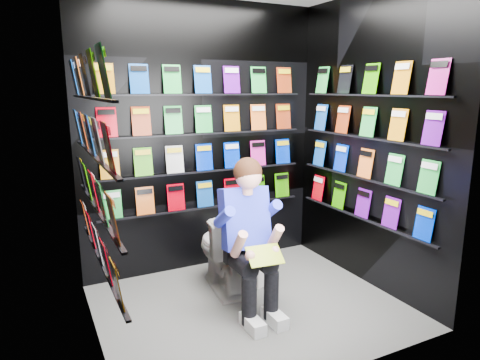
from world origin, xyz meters
name	(u,v)px	position (x,y,z in m)	size (l,w,h in m)	color
floor	(250,306)	(0.00, 0.00, 0.00)	(2.40, 2.40, 0.00)	slate
wall_back	(203,138)	(0.00, 1.00, 1.30)	(2.40, 0.04, 2.60)	black
wall_front	(333,175)	(0.00, -1.00, 1.30)	(2.40, 0.04, 2.60)	black
wall_left	(87,164)	(-1.20, 0.00, 1.30)	(0.04, 2.00, 2.60)	black
wall_right	(370,143)	(1.20, 0.00, 1.30)	(0.04, 2.00, 2.60)	black
comics_back	(204,138)	(0.00, 0.97, 1.31)	(2.10, 0.06, 1.37)	red
comics_left	(92,163)	(-1.17, 0.00, 1.31)	(0.06, 1.70, 1.37)	red
comics_right	(367,143)	(1.17, 0.00, 1.31)	(0.06, 1.70, 1.37)	red
toilet	(224,250)	(-0.05, 0.41, 0.37)	(0.42, 0.75, 0.73)	white
longbox	(253,266)	(0.26, 0.45, 0.14)	(0.20, 0.36, 0.27)	white
longbox_lid	(253,251)	(0.26, 0.45, 0.28)	(0.22, 0.38, 0.03)	white
reader	(243,219)	(-0.05, 0.03, 0.76)	(0.50, 0.73, 1.35)	#2E39E8
held_comic	(265,255)	(-0.05, -0.32, 0.58)	(0.26, 0.01, 0.18)	green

